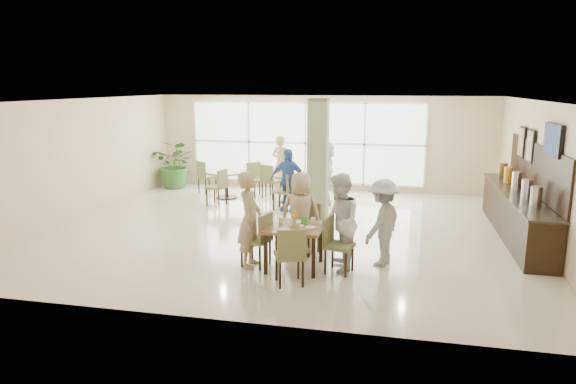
% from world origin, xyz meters
% --- Properties ---
extents(ground, '(10.00, 10.00, 0.00)m').
position_xyz_m(ground, '(0.00, 0.00, 0.00)').
color(ground, beige).
rests_on(ground, ground).
extents(room_shell, '(10.00, 10.00, 10.00)m').
position_xyz_m(room_shell, '(0.00, 0.00, 1.70)').
color(room_shell, white).
rests_on(room_shell, ground).
extents(window_bank, '(7.00, 0.04, 7.00)m').
position_xyz_m(window_bank, '(-0.50, 4.46, 1.40)').
color(window_bank, silver).
rests_on(window_bank, ground).
extents(column, '(0.45, 0.45, 2.80)m').
position_xyz_m(column, '(0.40, 1.20, 1.40)').
color(column, '#788059').
rests_on(column, ground).
extents(main_table, '(0.96, 0.96, 0.75)m').
position_xyz_m(main_table, '(0.55, -2.31, 0.66)').
color(main_table, brown).
rests_on(main_table, ground).
extents(round_table_left, '(1.13, 1.13, 0.75)m').
position_xyz_m(round_table_left, '(-2.42, 2.78, 0.58)').
color(round_table_left, brown).
rests_on(round_table_left, ground).
extents(round_table_right, '(1.01, 1.01, 0.75)m').
position_xyz_m(round_table_right, '(-0.53, 2.63, 0.55)').
color(round_table_right, brown).
rests_on(round_table_right, ground).
extents(chairs_main_table, '(2.00, 2.13, 0.95)m').
position_xyz_m(chairs_main_table, '(0.61, -2.32, 0.47)').
color(chairs_main_table, brown).
rests_on(chairs_main_table, ground).
extents(chairs_table_left, '(2.18, 1.95, 0.95)m').
position_xyz_m(chairs_table_left, '(-2.41, 2.78, 0.47)').
color(chairs_table_left, brown).
rests_on(chairs_table_left, ground).
extents(chairs_table_right, '(1.91, 1.89, 0.95)m').
position_xyz_m(chairs_table_right, '(-0.54, 2.65, 0.47)').
color(chairs_table_right, brown).
rests_on(chairs_table_right, ground).
extents(tabletop_clutter, '(0.69, 0.71, 0.21)m').
position_xyz_m(tabletop_clutter, '(0.60, -2.31, 0.81)').
color(tabletop_clutter, white).
rests_on(tabletop_clutter, main_table).
extents(buffet_counter, '(0.64, 4.70, 1.95)m').
position_xyz_m(buffet_counter, '(4.70, 0.51, 0.55)').
color(buffet_counter, black).
rests_on(buffet_counter, ground).
extents(wall_tv, '(0.06, 1.00, 0.58)m').
position_xyz_m(wall_tv, '(4.94, -0.60, 2.15)').
color(wall_tv, black).
rests_on(wall_tv, ground).
extents(framed_art_a, '(0.05, 0.55, 0.70)m').
position_xyz_m(framed_art_a, '(4.95, 1.00, 1.85)').
color(framed_art_a, black).
rests_on(framed_art_a, ground).
extents(framed_art_b, '(0.05, 0.55, 0.70)m').
position_xyz_m(framed_art_b, '(4.95, 1.80, 1.85)').
color(framed_art_b, black).
rests_on(framed_art_b, ground).
extents(potted_plant, '(1.42, 1.42, 1.47)m').
position_xyz_m(potted_plant, '(-4.39, 3.80, 0.73)').
color(potted_plant, '#2C5F26').
rests_on(potted_plant, ground).
extents(teen_left, '(0.43, 0.63, 1.67)m').
position_xyz_m(teen_left, '(-0.22, -2.38, 0.84)').
color(teen_left, tan).
rests_on(teen_left, ground).
extents(teen_far, '(0.78, 0.44, 1.56)m').
position_xyz_m(teen_far, '(0.52, -1.57, 0.78)').
color(teen_far, tan).
rests_on(teen_far, ground).
extents(teen_right, '(0.79, 0.93, 1.67)m').
position_xyz_m(teen_right, '(1.31, -2.22, 0.84)').
color(teen_right, white).
rests_on(teen_right, ground).
extents(teen_standing, '(0.94, 1.14, 1.53)m').
position_xyz_m(teen_standing, '(2.02, -1.80, 0.77)').
color(teen_standing, '#A3A3A5').
rests_on(teen_standing, ground).
extents(adult_a, '(0.97, 0.61, 1.57)m').
position_xyz_m(adult_a, '(-0.43, 1.69, 0.79)').
color(adult_a, '#3B63B1').
rests_on(adult_a, ground).
extents(adult_b, '(1.04, 1.68, 1.68)m').
position_xyz_m(adult_b, '(0.37, 2.65, 0.84)').
color(adult_b, white).
rests_on(adult_b, ground).
extents(adult_standing, '(0.72, 0.60, 1.68)m').
position_xyz_m(adult_standing, '(-1.10, 3.83, 0.84)').
color(adult_standing, tan).
rests_on(adult_standing, ground).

